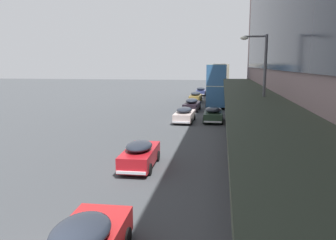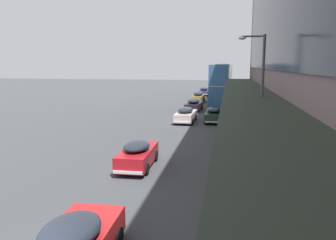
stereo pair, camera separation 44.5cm
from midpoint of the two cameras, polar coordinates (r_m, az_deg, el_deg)
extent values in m
cube|color=#2B3428|center=(6.87, 22.15, -7.04)|extent=(3.20, 72.00, 0.24)
cube|color=tan|center=(58.80, 8.89, 5.49)|extent=(2.65, 11.06, 2.72)
cube|color=black|center=(58.78, 8.90, 5.81)|extent=(2.68, 10.18, 1.20)
cube|color=silver|center=(58.72, 8.93, 6.86)|extent=(2.55, 11.06, 0.12)
cube|color=tan|center=(58.67, 8.96, 8.24)|extent=(2.65, 11.06, 2.72)
cube|color=black|center=(58.66, 8.97, 8.56)|extent=(2.68, 10.18, 1.20)
cube|color=silver|center=(58.65, 9.00, 9.62)|extent=(2.55, 11.06, 0.12)
cube|color=black|center=(64.21, 8.96, 9.34)|extent=(1.25, 0.08, 0.36)
cylinder|color=black|center=(62.64, 7.70, 4.66)|extent=(0.26, 1.00, 1.00)
cylinder|color=black|center=(62.65, 9.99, 4.60)|extent=(0.26, 1.00, 1.00)
cylinder|color=black|center=(55.50, 7.58, 4.03)|extent=(0.26, 1.00, 1.00)
cylinder|color=black|center=(55.51, 10.16, 3.96)|extent=(0.26, 1.00, 1.00)
cylinder|color=black|center=(58.08, 7.63, 4.27)|extent=(0.26, 1.00, 1.00)
cylinder|color=black|center=(58.09, 10.10, 4.21)|extent=(0.26, 1.00, 1.00)
cube|color=#33659B|center=(47.33, 8.26, 4.51)|extent=(2.68, 9.88, 2.68)
cube|color=black|center=(47.31, 8.27, 4.90)|extent=(2.70, 9.09, 1.18)
cube|color=silver|center=(47.23, 8.30, 6.19)|extent=(2.58, 9.88, 0.12)
cube|color=#33659B|center=(47.17, 8.34, 7.88)|extent=(2.68, 9.88, 2.68)
cube|color=black|center=(47.16, 8.35, 8.27)|extent=(2.70, 9.09, 1.18)
cube|color=silver|center=(47.15, 8.38, 9.56)|extent=(2.58, 9.88, 0.12)
cube|color=black|center=(52.11, 8.58, 9.23)|extent=(1.25, 0.08, 0.36)
cylinder|color=black|center=(50.83, 6.96, 3.54)|extent=(0.27, 1.00, 1.00)
cylinder|color=black|center=(50.75, 9.79, 3.46)|extent=(0.27, 1.00, 1.00)
cylinder|color=black|center=(44.49, 6.46, 2.68)|extent=(0.27, 1.00, 1.00)
cylinder|color=black|center=(44.40, 9.68, 2.59)|extent=(0.27, 1.00, 1.00)
cube|color=olive|center=(52.56, 4.60, 3.91)|extent=(1.81, 4.73, 0.80)
ellipsoid|color=#1E232D|center=(52.26, 4.58, 4.62)|extent=(1.58, 2.61, 0.60)
cube|color=silver|center=(54.97, 4.83, 3.89)|extent=(1.68, 0.14, 0.14)
cube|color=silver|center=(50.20, 4.34, 3.35)|extent=(1.68, 0.14, 0.14)
sphere|color=silver|center=(54.96, 4.32, 4.21)|extent=(0.18, 0.18, 0.18)
sphere|color=silver|center=(54.87, 5.34, 4.19)|extent=(0.18, 0.18, 0.18)
cylinder|color=black|center=(54.12, 3.80, 3.76)|extent=(0.15, 0.64, 0.64)
cylinder|color=black|center=(53.97, 5.67, 3.72)|extent=(0.15, 0.64, 0.64)
cylinder|color=black|center=(51.23, 3.45, 3.43)|extent=(0.15, 0.64, 0.64)
cylinder|color=black|center=(51.07, 5.43, 3.39)|extent=(0.15, 0.64, 0.64)
ellipsoid|color=#1E232D|center=(9.92, -16.25, -18.09)|extent=(1.68, 2.34, 0.52)
cube|color=silver|center=(12.27, -11.47, -16.99)|extent=(1.74, 0.18, 0.14)
sphere|color=silver|center=(12.27, -13.88, -15.47)|extent=(0.18, 0.18, 0.18)
sphere|color=silver|center=(11.96, -9.20, -15.99)|extent=(0.18, 0.18, 0.18)
cylinder|color=black|center=(11.92, -17.24, -18.36)|extent=(0.16, 0.64, 0.64)
cylinder|color=black|center=(11.33, -8.27, -19.56)|extent=(0.16, 0.64, 0.64)
cube|color=black|center=(42.10, 3.88, 2.48)|extent=(1.98, 4.87, 0.78)
ellipsoid|color=#1E232D|center=(41.79, 3.84, 3.36)|extent=(1.65, 2.71, 0.63)
cube|color=silver|center=(44.53, 4.36, 2.56)|extent=(1.63, 0.21, 0.14)
cube|color=silver|center=(39.74, 3.34, 1.71)|extent=(1.63, 0.21, 0.14)
sphere|color=silver|center=(44.54, 3.76, 2.94)|extent=(0.18, 0.18, 0.18)
sphere|color=silver|center=(44.40, 4.96, 2.91)|extent=(0.18, 0.18, 0.18)
cylinder|color=black|center=(43.73, 3.07, 2.37)|extent=(0.18, 0.65, 0.64)
cylinder|color=black|center=(43.48, 5.29, 2.31)|extent=(0.18, 0.65, 0.64)
cylinder|color=black|center=(40.83, 2.38, 1.86)|extent=(0.18, 0.65, 0.64)
cylinder|color=black|center=(40.57, 4.76, 1.79)|extent=(0.18, 0.65, 0.64)
cube|color=#243827|center=(34.01, 7.50, 0.75)|extent=(1.86, 4.33, 0.82)
ellipsoid|color=#1E232D|center=(33.70, 7.51, 1.82)|extent=(1.63, 2.39, 0.57)
cube|color=silver|center=(36.23, 7.58, 0.87)|extent=(1.74, 0.13, 0.14)
cube|color=silver|center=(31.87, 7.39, -0.32)|extent=(1.74, 0.13, 0.14)
sphere|color=silver|center=(36.17, 6.80, 1.37)|extent=(0.18, 0.18, 0.18)
sphere|color=silver|center=(36.15, 8.39, 1.33)|extent=(0.18, 0.18, 0.18)
cylinder|color=black|center=(35.41, 6.07, 0.62)|extent=(0.15, 0.64, 0.64)
cylinder|color=black|center=(35.37, 9.02, 0.55)|extent=(0.15, 0.64, 0.64)
cylinder|color=black|center=(32.77, 5.83, -0.10)|extent=(0.15, 0.64, 0.64)
cylinder|color=black|center=(32.73, 9.02, -0.18)|extent=(0.15, 0.64, 0.64)
cube|color=navy|center=(63.58, 5.53, 4.87)|extent=(2.01, 4.86, 0.77)
ellipsoid|color=#1E232D|center=(63.30, 5.53, 5.45)|extent=(1.70, 2.70, 0.61)
cube|color=silver|center=(66.04, 5.57, 4.84)|extent=(1.71, 0.20, 0.14)
cube|color=silver|center=(61.17, 5.47, 4.46)|extent=(1.71, 0.20, 0.14)
sphere|color=silver|center=(66.00, 5.15, 5.09)|extent=(0.18, 0.18, 0.18)
sphere|color=silver|center=(65.98, 6.01, 5.07)|extent=(0.18, 0.18, 0.18)
cylinder|color=black|center=(65.11, 4.76, 4.74)|extent=(0.17, 0.65, 0.64)
cylinder|color=black|center=(65.07, 6.35, 4.71)|extent=(0.17, 0.65, 0.64)
cylinder|color=black|center=(62.16, 4.66, 4.51)|extent=(0.17, 0.65, 0.64)
cylinder|color=black|center=(62.12, 6.33, 4.48)|extent=(0.17, 0.65, 0.64)
cube|color=#B1171E|center=(18.95, -5.55, -6.29)|extent=(1.75, 4.22, 0.85)
ellipsoid|color=#1E232D|center=(18.59, -5.73, -4.53)|extent=(1.50, 2.33, 0.50)
cube|color=silver|center=(21.04, -4.19, -5.44)|extent=(1.56, 0.16, 0.14)
cube|color=silver|center=(17.06, -7.22, -9.11)|extent=(1.56, 0.16, 0.14)
sphere|color=silver|center=(21.02, -5.42, -4.55)|extent=(0.18, 0.18, 0.18)
sphere|color=silver|center=(20.84, -3.00, -4.65)|extent=(0.18, 0.18, 0.18)
cylinder|color=black|center=(20.44, -6.95, -6.07)|extent=(0.16, 0.64, 0.64)
cylinder|color=black|center=(20.10, -2.39, -6.29)|extent=(0.16, 0.64, 0.64)
cylinder|color=black|center=(18.06, -9.05, -8.25)|extent=(0.16, 0.64, 0.64)
cylinder|color=black|center=(17.67, -3.90, -8.56)|extent=(0.16, 0.64, 0.64)
cube|color=beige|center=(33.66, 2.52, 0.72)|extent=(1.86, 4.69, 0.81)
ellipsoid|color=#1E232D|center=(33.33, 2.47, 1.79)|extent=(1.60, 2.59, 0.56)
cube|color=silver|center=(36.02, 3.05, 0.90)|extent=(1.67, 0.16, 0.14)
cube|color=silver|center=(31.38, 1.90, -0.40)|extent=(1.67, 0.16, 0.14)
sphere|color=silver|center=(36.01, 2.29, 1.39)|extent=(0.18, 0.18, 0.18)
sphere|color=silver|center=(35.89, 3.81, 1.35)|extent=(0.18, 0.18, 0.18)
cylinder|color=black|center=(35.24, 1.44, 0.63)|extent=(0.15, 0.64, 0.64)
cylinder|color=black|center=(35.01, 4.27, 0.55)|extent=(0.15, 0.64, 0.64)
cylinder|color=black|center=(32.44, 0.62, -0.15)|extent=(0.15, 0.64, 0.64)
cylinder|color=black|center=(32.18, 3.69, -0.25)|extent=(0.15, 0.64, 0.64)
cylinder|color=#2F1E22|center=(16.79, 15.25, -8.96)|extent=(0.16, 0.16, 0.85)
cylinder|color=#2F1E22|center=(16.93, 15.44, -8.81)|extent=(0.16, 0.16, 0.85)
cube|color=#2F1E22|center=(16.63, 15.46, -6.35)|extent=(0.39, 0.46, 0.70)
cylinder|color=#2F1E22|center=(16.39, 15.16, -6.45)|extent=(0.10, 0.10, 0.63)
cylinder|color=#2F1E22|center=(16.86, 15.77, -6.02)|extent=(0.10, 0.10, 0.63)
sphere|color=tan|center=(16.52, 15.53, -4.81)|extent=(0.22, 0.22, 0.22)
cylinder|color=black|center=(16.50, 15.54, -4.55)|extent=(0.33, 0.33, 0.02)
cylinder|color=black|center=(16.48, 15.55, -4.35)|extent=(0.21, 0.21, 0.12)
cylinder|color=#4C4C51|center=(19.16, 15.67, 3.20)|extent=(0.16, 0.16, 7.30)
cylinder|color=#4C4C51|center=(19.06, 14.32, 13.93)|extent=(1.20, 0.10, 0.10)
ellipsoid|color=silver|center=(19.01, 12.45, 13.77)|extent=(0.44, 0.28, 0.20)
cylinder|color=red|center=(21.53, 13.67, -5.18)|extent=(0.20, 0.20, 0.55)
sphere|color=red|center=(21.45, 13.70, -4.32)|extent=(0.18, 0.18, 0.18)
cylinder|color=red|center=(21.67, 13.64, -5.01)|extent=(0.08, 0.10, 0.08)
cylinder|color=red|center=(21.38, 13.70, -5.21)|extent=(0.08, 0.10, 0.08)
camera|label=1|loc=(0.22, -90.48, -0.08)|focal=35.00mm
camera|label=2|loc=(0.22, 89.52, 0.08)|focal=35.00mm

